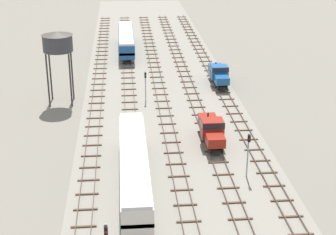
{
  "coord_description": "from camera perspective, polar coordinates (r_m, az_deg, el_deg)",
  "views": [
    {
      "loc": [
        -5.74,
        -20.51,
        28.19
      ],
      "look_at": [
        0.0,
        45.31,
        1.5
      ],
      "focal_mm": 57.45,
      "sensor_mm": 36.0,
      "label": 1
    }
  ],
  "objects": [
    {
      "name": "ground_plane",
      "position": [
        81.74,
        -0.65,
        1.82
      ],
      "size": [
        480.0,
        480.0,
        0.0
      ],
      "primitive_type": "plane",
      "color": "slate"
    },
    {
      "name": "ballast_bed",
      "position": [
        81.74,
        -0.65,
        1.82
      ],
      "size": [
        23.74,
        176.0,
        0.01
      ],
      "primitive_type": "cube",
      "color": "gray",
      "rests_on": "ground"
    },
    {
      "name": "track_far_left",
      "position": [
        82.53,
        -7.56,
        1.93
      ],
      "size": [
        2.4,
        126.0,
        0.29
      ],
      "color": "#47382D",
      "rests_on": "ground"
    },
    {
      "name": "track_left",
      "position": [
        82.44,
        -4.13,
        2.04
      ],
      "size": [
        2.4,
        126.0,
        0.29
      ],
      "color": "#47382D",
      "rests_on": "ground"
    },
    {
      "name": "track_centre_left",
      "position": [
        82.63,
        -0.7,
        2.15
      ],
      "size": [
        2.4,
        126.0,
        0.29
      ],
      "color": "#47382D",
      "rests_on": "ground"
    },
    {
      "name": "track_centre",
      "position": [
        83.12,
        2.69,
        2.25
      ],
      "size": [
        2.4,
        126.0,
        0.29
      ],
      "color": "#47382D",
      "rests_on": "ground"
    },
    {
      "name": "track_centre_right",
      "position": [
        83.9,
        6.04,
        2.33
      ],
      "size": [
        2.4,
        126.0,
        0.29
      ],
      "color": "#47382D",
      "rests_on": "ground"
    },
    {
      "name": "passenger_coach_left_nearest",
      "position": [
        56.51,
        -3.64,
        -4.96
      ],
      "size": [
        2.96,
        22.0,
        3.8
      ],
      "color": "beige",
      "rests_on": "ground"
    },
    {
      "name": "shunter_loco_centre_near",
      "position": [
        66.66,
        4.64,
        -1.21
      ],
      "size": [
        2.74,
        8.46,
        3.1
      ],
      "color": "maroon",
      "rests_on": "ground"
    },
    {
      "name": "shunter_loco_centre_right_mid",
      "position": [
        88.64,
        5.41,
        4.72
      ],
      "size": [
        2.74,
        8.46,
        3.1
      ],
      "color": "#194C8C",
      "rests_on": "ground"
    },
    {
      "name": "diesel_railcar_left_midfar",
      "position": [
        108.46,
        -4.46,
        8.28
      ],
      "size": [
        2.96,
        20.5,
        3.8
      ],
      "color": "#194C8C",
      "rests_on": "ground"
    },
    {
      "name": "water_tower",
      "position": [
        79.74,
        -11.64,
        7.8
      ],
      "size": [
        4.53,
        4.53,
        10.84
      ],
      "color": "#2D2826",
      "rests_on": "ground"
    },
    {
      "name": "signal_post_near",
      "position": [
        80.52,
        -2.41,
        3.75
      ],
      "size": [
        0.28,
        0.47,
        4.66
      ],
      "color": "gray",
      "rests_on": "ground"
    },
    {
      "name": "signal_post_mid",
      "position": [
        58.51,
        8.5,
        -3.41
      ],
      "size": [
        0.28,
        0.47,
        5.22
      ],
      "color": "gray",
      "rests_on": "ground"
    }
  ]
}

